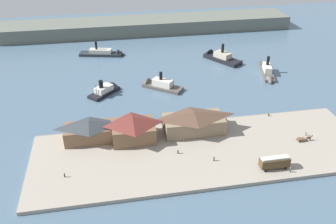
{
  "coord_description": "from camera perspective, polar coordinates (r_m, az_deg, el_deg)",
  "views": [
    {
      "loc": [
        -28.44,
        -114.11,
        70.89
      ],
      "look_at": [
        -6.97,
        3.09,
        2.0
      ],
      "focal_mm": 38.68,
      "sensor_mm": 36.0,
      "label": 1
    }
  ],
  "objects": [
    {
      "name": "ground_plane",
      "position": [
        137.32,
        3.1,
        -1.09
      ],
      "size": [
        320.0,
        320.0,
        0.0
      ],
      "primitive_type": "plane",
      "color": "slate"
    },
    {
      "name": "quay_promenade",
      "position": [
        119.31,
        5.5,
        -6.22
      ],
      "size": [
        110.0,
        36.0,
        1.2
      ],
      "primitive_type": "cube",
      "color": "#9E9384",
      "rests_on": "ground"
    },
    {
      "name": "seawall_edge",
      "position": [
        134.08,
        3.45,
        -1.69
      ],
      "size": [
        110.0,
        0.8,
        1.0
      ],
      "primitive_type": "cube",
      "color": "gray",
      "rests_on": "ground"
    },
    {
      "name": "ferry_shed_central_terminal",
      "position": [
        124.22,
        -12.24,
        -2.81
      ],
      "size": [
        17.13,
        9.12,
        7.34
      ],
      "color": "brown",
      "rests_on": "quay_promenade"
    },
    {
      "name": "ferry_shed_customs_shed",
      "position": [
        121.95,
        -5.51,
        -2.54
      ],
      "size": [
        14.57,
        11.51,
        8.48
      ],
      "color": "brown",
      "rests_on": "quay_promenade"
    },
    {
      "name": "ferry_shed_west_terminal",
      "position": [
        126.02,
        4.06,
        -1.49
      ],
      "size": [
        21.24,
        10.63,
        7.78
      ],
      "color": "#847056",
      "rests_on": "quay_promenade"
    },
    {
      "name": "street_tram",
      "position": [
        114.25,
        16.46,
        -7.51
      ],
      "size": [
        9.03,
        2.98,
        4.05
      ],
      "color": "#4C381E",
      "rests_on": "quay_promenade"
    },
    {
      "name": "horse_cart",
      "position": [
        130.62,
        20.71,
        -3.92
      ],
      "size": [
        5.41,
        1.42,
        1.87
      ],
      "color": "brown",
      "rests_on": "quay_promenade"
    },
    {
      "name": "pedestrian_near_cart",
      "position": [
        133.95,
        20.9,
        -3.19
      ],
      "size": [
        0.38,
        0.38,
        1.54
      ],
      "color": "#6B5B4C",
      "rests_on": "quay_promenade"
    },
    {
      "name": "pedestrian_standing_center",
      "position": [
        116.59,
        1.58,
        -6.25
      ],
      "size": [
        0.39,
        0.39,
        1.57
      ],
      "color": "#232328",
      "rests_on": "quay_promenade"
    },
    {
      "name": "pedestrian_by_tram",
      "position": [
        115.08,
        18.73,
        -8.65
      ],
      "size": [
        0.42,
        0.42,
        1.7
      ],
      "color": "#3D4C42",
      "rests_on": "quay_promenade"
    },
    {
      "name": "pedestrian_near_east_shed",
      "position": [
        111.65,
        -16.0,
        -9.54
      ],
      "size": [
        0.37,
        0.37,
        1.5
      ],
      "color": "#232328",
      "rests_on": "quay_promenade"
    },
    {
      "name": "pedestrian_walking_east",
      "position": [
        114.4,
        7.25,
        -7.32
      ],
      "size": [
        0.4,
        0.4,
        1.61
      ],
      "color": "#33384C",
      "rests_on": "quay_promenade"
    },
    {
      "name": "mooring_post_center_east",
      "position": [
        141.72,
        15.6,
        -0.43
      ],
      "size": [
        0.44,
        0.44,
        0.9
      ],
      "primitive_type": "cylinder",
      "color": "black",
      "rests_on": "quay_promenade"
    },
    {
      "name": "mooring_post_west",
      "position": [
        135.36,
        9.13,
        -1.15
      ],
      "size": [
        0.44,
        0.44,
        0.9
      ],
      "primitive_type": "cylinder",
      "color": "black",
      "rests_on": "quay_promenade"
    },
    {
      "name": "ferry_approaching_east",
      "position": [
        199.07,
        -9.66,
        9.11
      ],
      "size": [
        25.11,
        11.08,
        9.71
      ],
      "color": "#23282D",
      "rests_on": "ground"
    },
    {
      "name": "ferry_departing_north",
      "position": [
        158.19,
        -9.59,
        3.51
      ],
      "size": [
        15.0,
        14.92,
        8.7
      ],
      "color": "black",
      "rests_on": "ground"
    },
    {
      "name": "ferry_mid_harbor",
      "position": [
        192.29,
        7.95,
        8.62
      ],
      "size": [
        17.71,
        22.21,
        11.15
      ],
      "color": "black",
      "rests_on": "ground"
    },
    {
      "name": "ferry_outer_harbor",
      "position": [
        160.39,
        -1.65,
        4.34
      ],
      "size": [
        18.94,
        16.32,
        9.76
      ],
      "color": "#514C47",
      "rests_on": "ground"
    },
    {
      "name": "ferry_near_quay",
      "position": [
        178.53,
        15.43,
        6.0
      ],
      "size": [
        10.81,
        24.86,
        9.71
      ],
      "color": "#514C47",
      "rests_on": "ground"
    },
    {
      "name": "far_headland",
      "position": [
        235.6,
        -3.1,
        13.5
      ],
      "size": [
        180.0,
        24.0,
        8.0
      ],
      "primitive_type": "cube",
      "color": "#60665B",
      "rests_on": "ground"
    }
  ]
}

